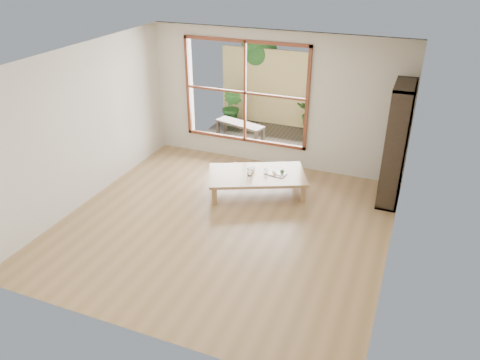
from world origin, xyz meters
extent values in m
plane|color=#A98254|center=(0.00, 0.00, 0.00)|extent=(5.00, 5.00, 0.00)
cube|color=#997A4A|center=(0.12, 1.17, 0.34)|extent=(1.91, 1.55, 0.05)
cube|color=#997A4A|center=(-0.41, 0.50, 0.16)|extent=(0.11, 0.11, 0.31)
cube|color=#997A4A|center=(-0.73, 1.21, 0.16)|extent=(0.11, 0.11, 0.31)
cube|color=#997A4A|center=(0.96, 1.13, 0.16)|extent=(0.11, 0.11, 0.31)
cube|color=#997A4A|center=(0.64, 1.83, 0.16)|extent=(0.11, 0.11, 0.31)
cube|color=silver|center=(-0.54, 1.77, 0.03)|extent=(0.61, 0.61, 0.07)
cube|color=#30251A|center=(2.32, 1.80, 1.02)|extent=(0.33, 0.92, 2.04)
cylinder|color=silver|center=(0.02, 1.05, 0.44)|extent=(0.08, 0.08, 0.15)
cylinder|color=silver|center=(0.26, 1.22, 0.41)|extent=(0.06, 0.06, 0.09)
cylinder|color=silver|center=(0.01, 1.24, 0.40)|extent=(0.06, 0.06, 0.08)
cylinder|color=silver|center=(0.02, 1.15, 0.41)|extent=(0.06, 0.06, 0.08)
cube|color=white|center=(0.46, 1.27, 0.38)|extent=(0.32, 0.25, 0.02)
sphere|color=#39692A|center=(0.53, 1.31, 0.42)|extent=(0.07, 0.07, 0.07)
cube|color=gold|center=(0.43, 1.23, 0.40)|extent=(0.06, 0.05, 0.03)
cube|color=beige|center=(0.38, 1.30, 0.40)|extent=(0.07, 0.06, 0.02)
cylinder|color=silver|center=(0.49, 1.21, 0.39)|extent=(0.17, 0.04, 0.01)
cube|color=#332B25|center=(-0.60, 3.56, 0.00)|extent=(2.80, 2.00, 0.05)
cube|color=#30251A|center=(-1.08, 3.35, 0.37)|extent=(1.21, 0.65, 0.05)
cube|color=#30251A|center=(-1.64, 3.38, 0.18)|extent=(0.07, 0.07, 0.32)
cube|color=#30251A|center=(-1.56, 3.63, 0.18)|extent=(0.07, 0.07, 0.32)
cube|color=#30251A|center=(-0.60, 3.08, 0.18)|extent=(0.07, 0.07, 0.32)
cube|color=#30251A|center=(-0.53, 3.33, 0.18)|extent=(0.07, 0.07, 0.32)
cube|color=#D3C26C|center=(-0.60, 4.56, 0.90)|extent=(2.80, 0.06, 1.80)
imported|color=#2E5E22|center=(0.38, 4.38, 0.48)|extent=(0.86, 0.76, 0.92)
imported|color=#2E5E22|center=(-1.57, 4.06, 0.48)|extent=(0.60, 0.54, 0.92)
cylinder|color=#4C3D2D|center=(-1.30, 4.86, 0.80)|extent=(0.14, 0.14, 1.60)
sphere|color=#2E5E22|center=(-1.18, 4.86, 1.65)|extent=(0.84, 0.84, 0.84)
sphere|color=#2E5E22|center=(-1.45, 4.94, 1.45)|extent=(0.70, 0.70, 0.70)
sphere|color=#2E5E22|center=(-1.27, 4.76, 1.90)|extent=(0.64, 0.64, 0.64)
camera|label=1|loc=(2.57, -5.76, 4.04)|focal=35.00mm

